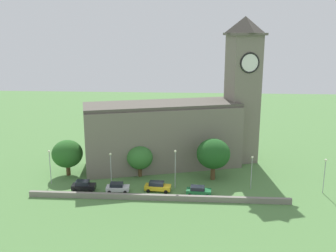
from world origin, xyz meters
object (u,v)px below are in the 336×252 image
(streetlamp_west_end, at_px, (50,161))
(streetlamp_central, at_px, (175,163))
(church, at_px, (180,125))
(streetlamp_east_mid, at_px, (252,167))
(tree_riverside_west, at_px, (67,154))
(tree_churchyard, at_px, (213,154))
(car_white, at_px, (118,187))
(streetlamp_east_end, at_px, (325,170))
(tree_riverside_east, at_px, (140,158))
(car_green, at_px, (198,191))
(car_yellow, at_px, (158,186))
(car_black, at_px, (83,186))
(streetlamp_west_mid, at_px, (111,164))

(streetlamp_west_end, relative_size, streetlamp_central, 0.90)
(church, xyz_separation_m, streetlamp_east_mid, (13.67, -12.56, -4.43))
(streetlamp_west_end, relative_size, tree_riverside_west, 0.92)
(streetlamp_east_mid, xyz_separation_m, tree_churchyard, (-6.77, 4.25, 0.91))
(car_white, bearing_deg, streetlamp_east_end, 3.25)
(streetlamp_east_end, xyz_separation_m, tree_riverside_east, (-33.79, 5.84, -0.43))
(streetlamp_east_end, xyz_separation_m, tree_churchyard, (-19.40, 5.24, 0.88))
(car_green, distance_m, streetlamp_east_mid, 10.79)
(tree_churchyard, bearing_deg, car_green, -110.24)
(car_yellow, distance_m, streetlamp_west_end, 20.89)
(church, height_order, car_green, church)
(car_black, relative_size, streetlamp_west_mid, 0.65)
(car_green, distance_m, tree_riverside_east, 14.56)
(streetlamp_west_mid, distance_m, streetlamp_east_end, 38.34)
(car_green, bearing_deg, streetlamp_west_end, 173.23)
(car_black, distance_m, car_yellow, 13.45)
(church, bearing_deg, car_white, -123.84)
(church, bearing_deg, streetlamp_central, -90.94)
(streetlamp_central, relative_size, tree_riverside_west, 1.02)
(church, height_order, streetlamp_east_mid, church)
(car_yellow, distance_m, tree_churchyard, 12.84)
(streetlamp_west_end, xyz_separation_m, streetlamp_west_mid, (11.76, -0.83, 0.02))
(streetlamp_west_mid, bearing_deg, car_white, -53.33)
(car_white, relative_size, streetlamp_east_end, 0.66)
(streetlamp_east_end, distance_m, tree_riverside_east, 34.30)
(streetlamp_east_mid, bearing_deg, tree_riverside_west, 172.65)
(car_yellow, bearing_deg, car_white, -173.14)
(church, relative_size, car_yellow, 7.95)
(car_yellow, bearing_deg, streetlamp_east_end, 2.37)
(streetlamp_east_mid, relative_size, tree_riverside_east, 1.02)
(car_black, xyz_separation_m, car_white, (6.28, -0.12, -0.09))
(car_black, height_order, tree_churchyard, tree_churchyard)
(car_green, xyz_separation_m, streetlamp_east_end, (22.25, 2.47, 3.51))
(car_green, bearing_deg, car_yellow, 170.45)
(car_white, height_order, streetlamp_east_end, streetlamp_east_end)
(church, distance_m, tree_churchyard, 11.35)
(streetlamp_central, bearing_deg, streetlamp_west_mid, -178.04)
(church, bearing_deg, car_black, -137.21)
(church, relative_size, streetlamp_central, 5.21)
(car_white, relative_size, tree_churchyard, 0.52)
(streetlamp_central, xyz_separation_m, tree_churchyard, (7.11, 4.82, 0.34))
(streetlamp_west_mid, bearing_deg, streetlamp_east_mid, 2.16)
(car_black, bearing_deg, tree_riverside_west, 124.76)
(streetlamp_east_end, relative_size, tree_riverside_west, 0.89)
(streetlamp_central, bearing_deg, tree_churchyard, 34.13)
(tree_riverside_west, bearing_deg, car_black, -55.24)
(church, xyz_separation_m, streetlamp_central, (-0.22, -13.12, -3.86))
(car_white, bearing_deg, church, 56.16)
(car_green, height_order, tree_riverside_east, tree_riverside_east)
(car_green, bearing_deg, car_white, 178.50)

